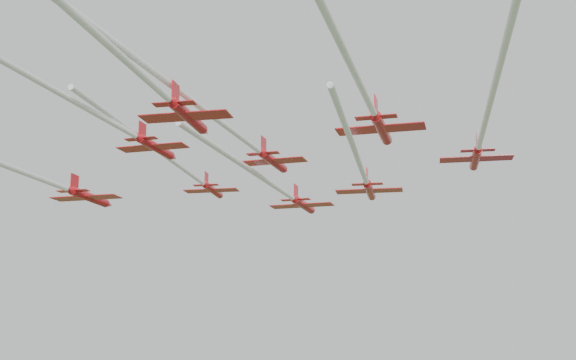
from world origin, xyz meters
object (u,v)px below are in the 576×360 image
at_px(jet_row3_mid, 220,121).
at_px(jet_trail_solo, 99,36).
at_px(jet_row3_right, 488,110).
at_px(jet_row2_right, 363,173).
at_px(jet_row3_left, 43,180).
at_px(jet_row4_right, 357,78).
at_px(jet_lead, 283,191).
at_px(jet_row2_left, 187,172).
at_px(jet_row4_left, 62,94).

bearing_deg(jet_row3_mid, jet_trail_solo, -86.00).
height_order(jet_row3_mid, jet_row3_right, jet_row3_mid).
xyz_separation_m(jet_row2_right, jet_trail_solo, (-2.16, -45.67, 0.01)).
bearing_deg(jet_trail_solo, jet_row3_mid, 88.51).
distance_m(jet_row3_left, jet_row4_right, 45.38).
xyz_separation_m(jet_row2_right, jet_row3_left, (-34.50, -17.53, -0.92)).
bearing_deg(jet_lead, jet_row3_mid, -85.09).
relative_size(jet_row3_mid, jet_trail_solo, 1.00).
xyz_separation_m(jet_row2_left, jet_row4_left, (7.91, -31.75, -0.58)).
relative_size(jet_row2_right, jet_row4_left, 0.71).
height_order(jet_lead, jet_row4_left, jet_row4_left).
height_order(jet_lead, jet_row3_left, jet_lead).
bearing_deg(jet_row3_left, jet_lead, 40.82).
distance_m(jet_row2_right, jet_row4_right, 29.41).
relative_size(jet_lead, jet_row2_left, 1.04).
xyz_separation_m(jet_row2_left, jet_row2_right, (23.48, 3.15, -2.01)).
height_order(jet_row2_right, jet_row3_right, jet_row3_right).
xyz_separation_m(jet_row3_left, jet_row3_right, (52.44, 2.10, 1.85)).
bearing_deg(jet_row3_mid, jet_row3_right, 2.74).
relative_size(jet_row4_left, jet_trail_solo, 1.02).
distance_m(jet_row3_right, jet_trail_solo, 36.32).
xyz_separation_m(jet_lead, jet_row3_left, (-19.53, -25.61, -1.64)).
relative_size(jet_row3_left, jet_row4_right, 0.85).
xyz_separation_m(jet_row4_left, jet_trail_solo, (13.42, -10.77, -1.41)).
relative_size(jet_row2_left, jet_trail_solo, 0.76).
distance_m(jet_row4_right, jet_trail_solo, 21.49).
height_order(jet_row2_right, jet_row4_right, jet_row4_right).
bearing_deg(jet_row2_right, jet_row4_left, -129.36).
distance_m(jet_row3_left, jet_row3_mid, 27.00).
bearing_deg(jet_row2_right, jet_row3_left, -168.37).
distance_m(jet_row3_mid, jet_row4_left, 16.19).
height_order(jet_row3_mid, jet_row4_left, jet_row3_mid).
relative_size(jet_row2_right, jet_row4_right, 0.78).
bearing_deg(jet_row3_left, jet_trail_solo, -52.88).
bearing_deg(jet_lead, jet_row4_left, -99.84).
bearing_deg(jet_row3_left, jet_row4_right, -24.90).
xyz_separation_m(jet_row2_right, jet_row4_right, (9.65, -27.76, 1.20)).
relative_size(jet_lead, jet_row4_left, 0.78).
relative_size(jet_row2_right, jet_row3_left, 0.92).
bearing_deg(jet_row4_left, jet_row2_right, 56.17).
relative_size(jet_row2_left, jet_row2_right, 1.06).
distance_m(jet_row3_right, jet_row4_right, 14.86).
xyz_separation_m(jet_row3_right, jet_trail_solo, (-20.10, -30.24, -0.91)).
bearing_deg(jet_row3_left, jet_row3_right, -9.56).
distance_m(jet_row2_left, jet_trail_solo, 47.60).
bearing_deg(jet_row4_left, jet_row2_left, 94.21).
bearing_deg(jet_row2_left, jet_row3_left, -143.04).
height_order(jet_row4_left, jet_trail_solo, jet_row4_left).
relative_size(jet_row3_right, jet_row4_left, 0.99).
bearing_deg(jet_lead, jet_row2_right, -37.40).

